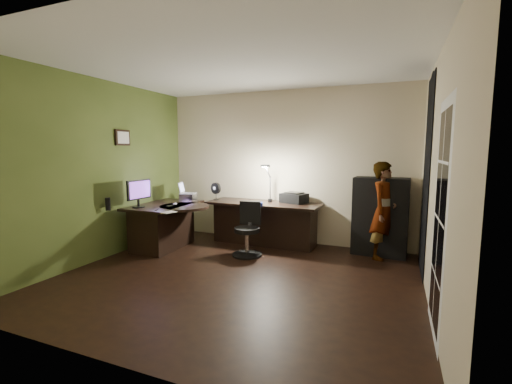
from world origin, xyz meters
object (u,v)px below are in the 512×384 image
at_px(desk_left, 165,226).
at_px(office_chair, 247,230).
at_px(desk_right, 263,223).
at_px(person, 384,211).
at_px(monitor, 138,197).
at_px(cabinet, 380,216).

distance_m(desk_left, office_chair, 1.47).
bearing_deg(desk_left, desk_right, 28.51).
relative_size(office_chair, person, 0.57).
height_order(monitor, office_chair, monitor).
xyz_separation_m(office_chair, person, (1.97, 0.67, 0.32)).
distance_m(desk_right, monitor, 2.13).
distance_m(desk_left, monitor, 0.70).
bearing_deg(desk_right, monitor, -140.92).
xyz_separation_m(desk_left, desk_right, (1.46, 0.84, -0.00)).
distance_m(desk_left, person, 3.54).
distance_m(desk_right, person, 2.01).
height_order(desk_right, monitor, monitor).
bearing_deg(monitor, person, 21.08).
relative_size(desk_right, office_chair, 2.37).
xyz_separation_m(cabinet, office_chair, (-1.91, -0.87, -0.19)).
xyz_separation_m(desk_right, cabinet, (1.92, 0.15, 0.24)).
relative_size(desk_right, person, 1.34).
bearing_deg(desk_left, office_chair, 3.33).
distance_m(cabinet, office_chair, 2.11).
bearing_deg(monitor, cabinet, 24.07).
bearing_deg(person, office_chair, 128.76).
height_order(cabinet, office_chair, cabinet).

